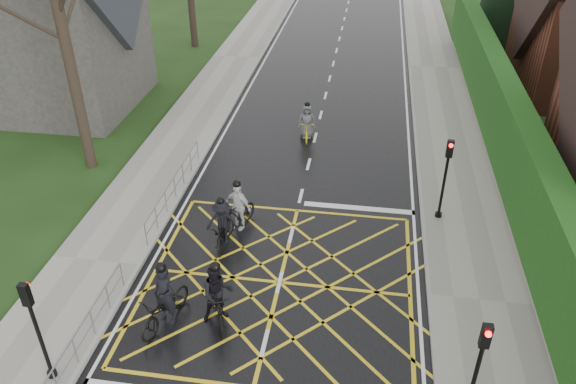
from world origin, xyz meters
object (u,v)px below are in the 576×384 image
(cyclist_back, at_px, (217,299))
(cyclist_mid, at_px, (222,227))
(cyclist_rear, at_px, (165,304))
(cyclist_front, at_px, (238,211))
(cyclist_lead, at_px, (307,126))

(cyclist_back, relative_size, cyclist_mid, 1.09)
(cyclist_rear, bearing_deg, cyclist_mid, 97.21)
(cyclist_back, height_order, cyclist_front, cyclist_back)
(cyclist_rear, xyz_separation_m, cyclist_back, (1.42, 0.33, 0.09))
(cyclist_rear, xyz_separation_m, cyclist_front, (0.98, 4.73, 0.03))
(cyclist_front, relative_size, cyclist_lead, 1.07)
(cyclist_rear, distance_m, cyclist_lead, 12.34)
(cyclist_mid, xyz_separation_m, cyclist_lead, (1.83, 8.27, -0.06))
(cyclist_rear, relative_size, cyclist_mid, 1.18)
(cyclist_back, bearing_deg, cyclist_lead, 62.49)
(cyclist_back, distance_m, cyclist_front, 4.43)
(cyclist_back, distance_m, cyclist_mid, 3.57)
(cyclist_back, relative_size, cyclist_front, 1.06)
(cyclist_lead, bearing_deg, cyclist_rear, -110.41)
(cyclist_rear, height_order, cyclist_mid, cyclist_rear)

